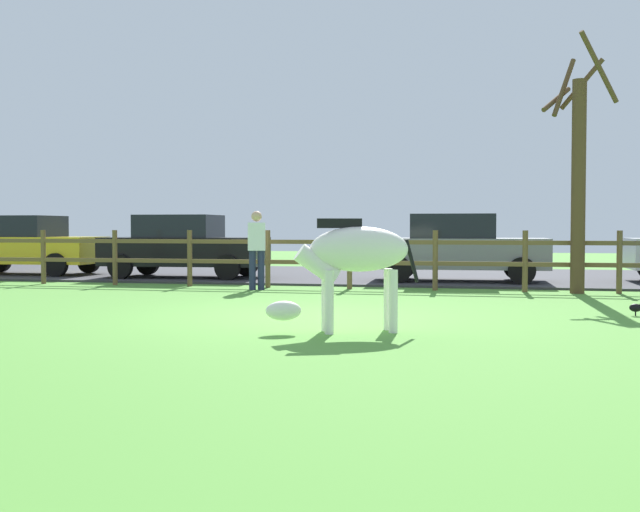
% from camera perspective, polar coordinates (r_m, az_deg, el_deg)
% --- Properties ---
extents(ground_plane, '(60.00, 60.00, 0.00)m').
position_cam_1_polar(ground_plane, '(11.47, -0.97, -4.40)').
color(ground_plane, '#549338').
extents(parking_asphalt, '(28.00, 7.40, 0.05)m').
position_cam_1_polar(parking_asphalt, '(20.60, 4.95, -1.44)').
color(parking_asphalt, '#38383D').
rests_on(parking_asphalt, ground_plane).
extents(paddock_fence, '(21.62, 0.11, 1.24)m').
position_cam_1_polar(paddock_fence, '(16.36, 2.19, 0.03)').
color(paddock_fence, brown).
rests_on(paddock_fence, ground_plane).
extents(bare_tree, '(1.47, 1.46, 4.99)m').
position_cam_1_polar(bare_tree, '(16.11, 18.43, 5.80)').
color(bare_tree, '#513A23').
rests_on(bare_tree, ground_plane).
extents(zebra, '(1.85, 0.95, 1.41)m').
position_cam_1_polar(zebra, '(9.62, 2.41, -0.12)').
color(zebra, white).
rests_on(zebra, ground_plane).
extents(crow_on_grass, '(0.21, 0.10, 0.20)m').
position_cam_1_polar(crow_on_grass, '(12.32, 22.23, -3.51)').
color(crow_on_grass, black).
rests_on(crow_on_grass, ground_plane).
extents(parked_car_yellow, '(4.03, 1.93, 1.56)m').
position_cam_1_polar(parked_car_yellow, '(22.15, -20.84, 0.80)').
color(parked_car_yellow, yellow).
rests_on(parked_car_yellow, parking_asphalt).
extents(parked_car_black, '(4.06, 2.01, 1.56)m').
position_cam_1_polar(parked_car_black, '(19.70, -9.97, 0.76)').
color(parked_car_black, black).
rests_on(parked_car_black, parking_asphalt).
extents(parked_car_grey, '(4.06, 2.00, 1.56)m').
position_cam_1_polar(parked_car_grey, '(18.33, 10.08, 0.65)').
color(parked_car_grey, slate).
rests_on(parked_car_grey, parking_asphalt).
extents(visitor_left_of_tree, '(0.41, 0.31, 1.64)m').
position_cam_1_polar(visitor_left_of_tree, '(16.16, -4.67, 0.71)').
color(visitor_left_of_tree, '#232847').
rests_on(visitor_left_of_tree, ground_plane).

